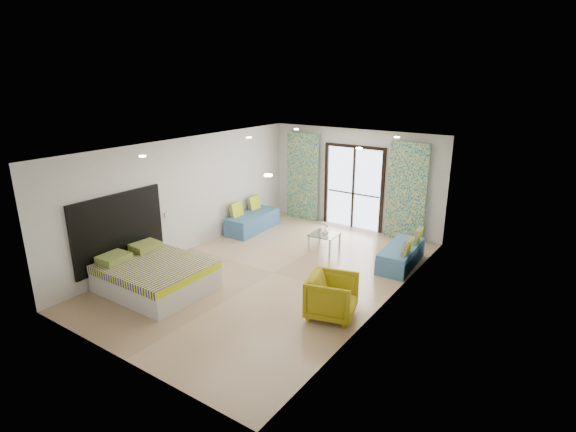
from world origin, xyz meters
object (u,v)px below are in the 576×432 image
Objects in this scene: bed at (155,275)px; coffee_table at (324,236)px; daybed_left at (252,221)px; daybed_right at (402,255)px; armchair at (332,294)px.

coffee_table is (1.73, 3.67, 0.08)m from bed.
daybed_left is 4.23m from daybed_right.
daybed_left reaches higher than daybed_right.
bed is 2.76× the size of coffee_table.
daybed_right is (4.23, 0.01, -0.01)m from daybed_left.
armchair is (1.65, -2.61, 0.04)m from coffee_table.
coffee_table is at bearing 64.80° from bed.
daybed_left is at bearing 40.01° from armchair.
daybed_left reaches higher than armchair.
daybed_left is 1.04× the size of daybed_right.
daybed_left is 2.36× the size of coffee_table.
daybed_left is at bearing 175.68° from coffee_table.
daybed_right is 2.26× the size of coffee_table.
bed is at bearing -136.54° from daybed_right.
daybed_left is 2.38m from coffee_table.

